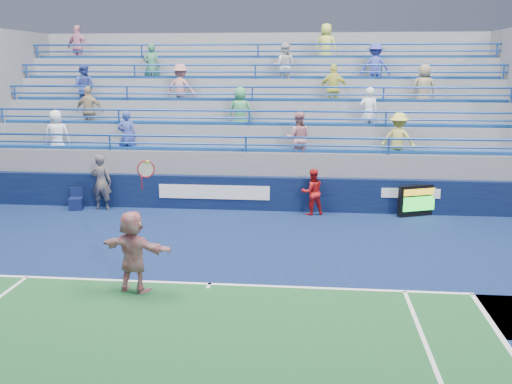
# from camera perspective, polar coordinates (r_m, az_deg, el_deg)

# --- Properties ---
(ground) EXTENTS (120.00, 120.00, 0.00)m
(ground) POSITION_cam_1_polar(r_m,az_deg,el_deg) (12.41, -4.67, -9.24)
(ground) COLOR #333538
(sponsor_wall) EXTENTS (18.00, 0.32, 1.10)m
(sponsor_wall) POSITION_cam_1_polar(r_m,az_deg,el_deg) (18.40, -1.06, -0.12)
(sponsor_wall) COLOR #090E33
(sponsor_wall) RESTS_ON ground
(bleacher_stand) EXTENTS (18.00, 5.61, 6.13)m
(bleacher_stand) POSITION_cam_1_polar(r_m,az_deg,el_deg) (21.91, 0.08, 4.60)
(bleacher_stand) COLOR slate
(bleacher_stand) RESTS_ON ground
(serve_speed_board) EXTENTS (1.38, 0.68, 0.98)m
(serve_speed_board) POSITION_cam_1_polar(r_m,az_deg,el_deg) (18.35, 16.03, -0.83)
(serve_speed_board) COLOR black
(serve_speed_board) RESTS_ON ground
(judge_chair) EXTENTS (0.48, 0.49, 0.72)m
(judge_chair) POSITION_cam_1_polar(r_m,az_deg,el_deg) (19.34, -17.53, -1.06)
(judge_chair) COLOR #0D1640
(judge_chair) RESTS_ON ground
(tennis_player) EXTENTS (1.68, 0.92, 2.78)m
(tennis_player) POSITION_cam_1_polar(r_m,az_deg,el_deg) (12.01, -12.20, -5.83)
(tennis_player) COLOR silver
(tennis_player) RESTS_ON ground
(line_judge) EXTENTS (0.68, 0.45, 1.82)m
(line_judge) POSITION_cam_1_polar(r_m,az_deg,el_deg) (19.01, -15.21, 0.96)
(line_judge) COLOR #15173C
(line_judge) RESTS_ON ground
(ball_girl) EXTENTS (0.85, 0.76, 1.46)m
(ball_girl) POSITION_cam_1_polar(r_m,az_deg,el_deg) (17.83, 5.64, -0.00)
(ball_girl) COLOR red
(ball_girl) RESTS_ON ground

